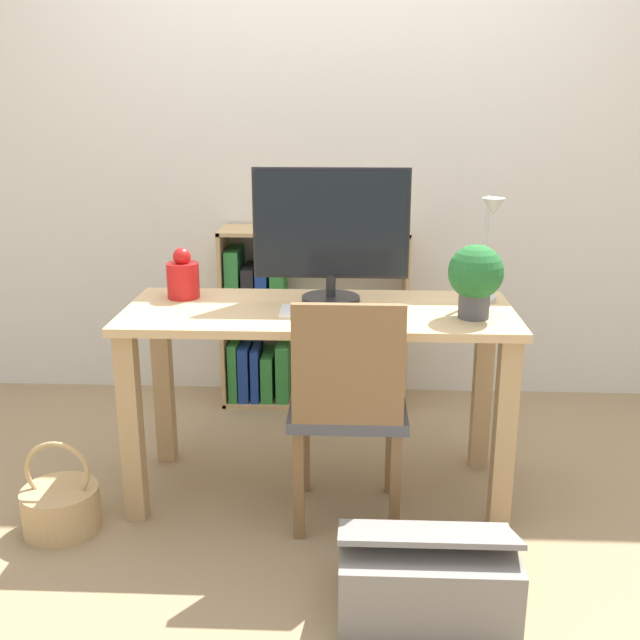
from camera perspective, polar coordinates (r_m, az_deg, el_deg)
ground_plane at (r=2.96m, az=-0.09°, el=-12.74°), size 10.00×10.00×0.00m
wall_back at (r=3.66m, az=0.68°, el=14.21°), size 8.00×0.05×2.60m
desk at (r=2.73m, az=-0.09°, el=-2.10°), size 1.40×0.56×0.72m
monitor at (r=2.74m, az=0.85°, el=6.92°), size 0.57×0.22×0.49m
keyboard at (r=2.61m, az=0.94°, el=0.63°), size 0.36×0.14×0.02m
vase at (r=2.86m, az=-10.40°, el=3.22°), size 0.12×0.12×0.19m
desk_lamp at (r=2.74m, az=12.73°, el=5.98°), size 0.10×0.19×0.39m
potted_plant at (r=2.59m, az=11.77°, el=3.28°), size 0.19×0.19×0.25m
chair at (r=2.55m, az=2.13°, el=-6.34°), size 0.40×0.40×0.84m
bookshelf at (r=3.65m, az=-3.02°, el=-0.23°), size 0.89×0.28×0.86m
basket at (r=2.82m, az=-19.13°, el=-13.26°), size 0.26×0.26×0.33m
storage_box at (r=2.30m, az=8.13°, el=-18.87°), size 0.52×0.34×0.29m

